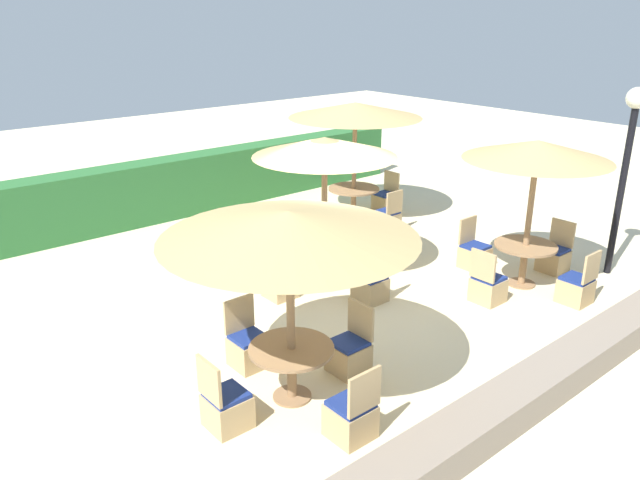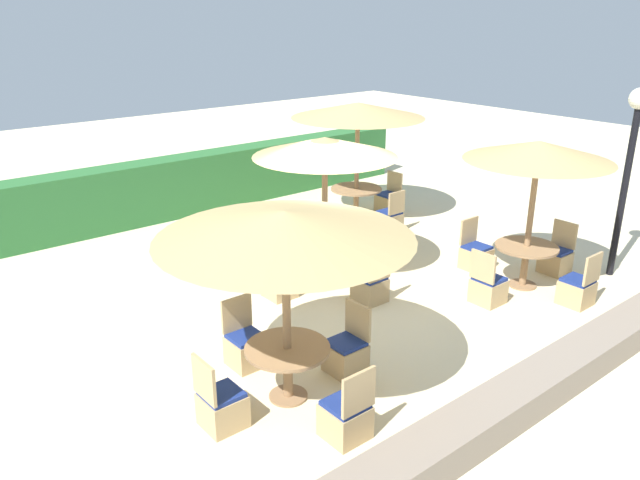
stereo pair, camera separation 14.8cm
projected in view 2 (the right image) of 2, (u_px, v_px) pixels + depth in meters
ground_plane at (343, 301)px, 10.28m from camera, size 40.00×40.00×0.00m
hedge_row at (174, 187)px, 14.33m from camera, size 13.00×0.70×1.35m
stone_border at (537, 386)px, 7.61m from camera, size 10.00×0.56×0.40m
lamp_post at (632, 146)px, 10.50m from camera, size 0.36×0.36×3.32m
parasol_back_right at (358, 110)px, 13.37m from camera, size 2.89×2.89×2.65m
round_table_back_right at (356, 194)px, 14.02m from camera, size 1.14×1.14×0.75m
patio_chair_back_right_south at (389, 220)px, 13.41m from camera, size 0.46×0.46×0.93m
patio_chair_back_right_east at (388, 201)px, 14.73m from camera, size 0.46×0.46×0.93m
parasol_front_right at (539, 152)px, 10.03m from camera, size 2.40×2.40×2.54m
round_table_front_right at (526, 254)px, 10.65m from camera, size 1.06×1.06×0.74m
patio_chair_front_right_south at (577, 290)px, 10.07m from camera, size 0.46×0.46×0.93m
patio_chair_front_right_north at (475, 255)px, 11.49m from camera, size 0.46×0.46×0.93m
patio_chair_front_right_west at (488, 288)px, 10.13m from camera, size 0.46×0.46×0.93m
patio_chair_front_right_east at (556, 259)px, 11.32m from camera, size 0.46×0.46×0.93m
parasol_front_left at (285, 225)px, 6.96m from camera, size 2.97×2.97×2.42m
round_table_front_left at (288, 358)px, 7.55m from camera, size 1.04×1.04×0.70m
patio_chair_front_left_south at (346, 417)px, 6.93m from camera, size 0.46×0.46×0.93m
patio_chair_front_left_east at (347, 353)px, 8.21m from camera, size 0.46×0.46×0.93m
patio_chair_front_left_west at (221, 406)px, 7.12m from camera, size 0.46×0.46×0.93m
patio_chair_front_left_north at (246, 347)px, 8.37m from camera, size 0.46×0.46×0.93m
parasol_center at (325, 148)px, 10.21m from camera, size 2.41×2.41×2.56m
round_table_center at (325, 249)px, 10.84m from camera, size 1.17×1.17×0.74m
patio_chair_center_south at (371, 287)px, 10.18m from camera, size 0.46×0.46×0.93m
patio_chair_center_west at (279, 282)px, 10.34m from camera, size 0.46×0.46×0.93m
patio_chair_center_east at (371, 253)px, 11.60m from camera, size 0.46×0.46×0.93m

